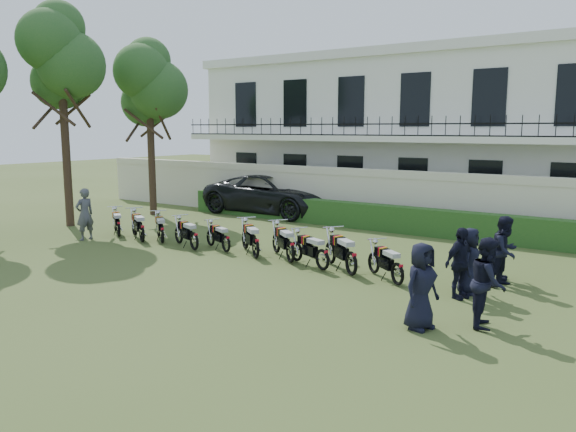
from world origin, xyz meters
name	(u,v)px	position (x,y,z in m)	size (l,w,h in m)	color
ground	(234,261)	(0.00, 0.00, 0.00)	(100.00, 100.00, 0.00)	#405120
perimeter_wall	(359,196)	(0.00, 8.00, 1.17)	(30.00, 0.35, 2.30)	beige
hedge	(372,217)	(1.00, 7.20, 0.50)	(18.00, 0.60, 1.00)	#1B4B1A
building	(416,133)	(0.00, 13.96, 3.71)	(20.40, 9.60, 7.40)	white
tree_west_mid	(61,57)	(-9.46, 1.00, 6.67)	(3.40, 3.20, 8.82)	#473323
tree_west_near	(149,84)	(-8.96, 5.00, 5.89)	(3.40, 3.20, 7.90)	#473323
motorcycle_0	(118,225)	(-5.82, 0.47, 0.46)	(1.56, 1.07, 0.99)	black
motorcycle_1	(142,229)	(-4.36, 0.29, 0.50)	(1.76, 1.06, 1.07)	black
motorcycle_2	(162,231)	(-3.64, 0.55, 0.46)	(1.52, 1.17, 1.00)	black
motorcycle_3	(194,237)	(-1.97, 0.38, 0.47)	(1.76, 0.86, 1.02)	black
motorcycle_4	(226,240)	(-0.94, 0.75, 0.43)	(1.61, 0.80, 0.93)	black
motorcycle_5	(256,243)	(0.36, 0.62, 0.50)	(1.64, 1.30, 1.09)	black
motorcycle_6	(290,247)	(1.56, 0.73, 0.51)	(1.67, 1.28, 1.10)	black
motorcycle_7	(322,254)	(2.78, 0.51, 0.48)	(1.79, 0.87, 1.04)	black
motorcycle_8	(351,257)	(3.71, 0.46, 0.52)	(1.72, 1.32, 1.13)	black
motorcycle_9	(398,268)	(5.11, 0.29, 0.46)	(1.53, 1.15, 1.00)	black
suv	(273,194)	(-4.53, 8.24, 0.91)	(3.03, 6.58, 1.83)	black
inspector	(85,214)	(-6.44, -0.47, 0.92)	(0.67, 0.44, 1.85)	#59595E
officer_0	(421,286)	(6.71, -2.27, 0.87)	(0.85, 0.55, 1.74)	black
officer_1	(488,282)	(7.75, -1.39, 0.91)	(0.88, 0.69, 1.81)	black
officer_2	(460,263)	(6.70, 0.16, 0.84)	(0.98, 0.41, 1.68)	black
officer_3	(469,261)	(6.76, 0.66, 0.80)	(0.78, 0.51, 1.60)	black
officer_4	(505,251)	(7.31, 1.83, 0.89)	(0.87, 0.68, 1.78)	black
officer_5	(501,250)	(7.08, 2.37, 0.81)	(0.95, 0.39, 1.61)	black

